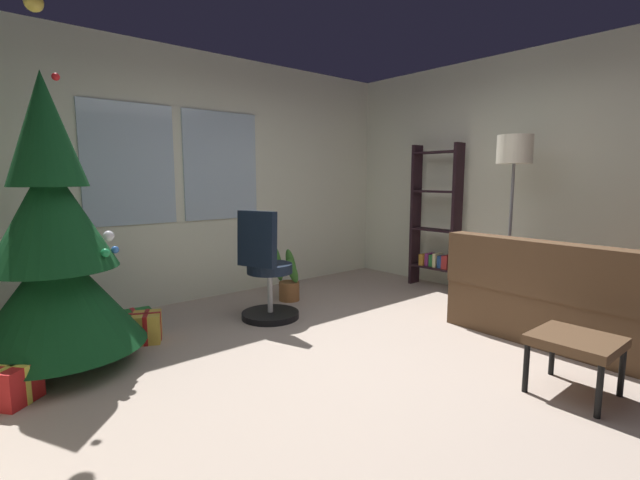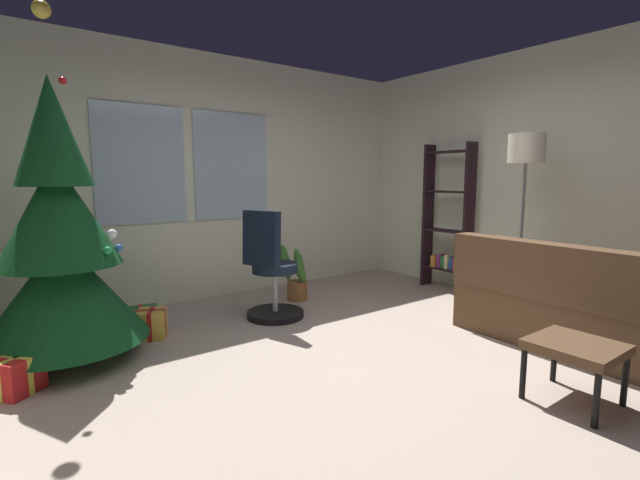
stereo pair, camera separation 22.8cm
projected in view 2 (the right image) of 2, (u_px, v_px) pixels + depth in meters
ground_plane at (377, 374)px, 3.25m from camera, size 5.04×5.13×0.10m
wall_back_with_windows at (218, 178)px, 5.12m from camera, size 5.04×0.12×2.72m
wall_right_with_frames at (561, 178)px, 4.58m from camera, size 0.12×5.13×2.72m
couch at (620, 316)px, 3.47m from camera, size 1.63×2.10×0.86m
footstool at (575, 350)px, 2.70m from camera, size 0.45×0.48×0.38m
holiday_tree at (61, 249)px, 3.25m from camera, size 1.16×1.16×2.55m
gift_box_red at (18, 375)px, 2.84m from camera, size 0.33×0.32×0.25m
gift_box_green at (143, 321)px, 3.97m from camera, size 0.34×0.38×0.21m
gift_box_gold at (152, 324)px, 3.84m from camera, size 0.30×0.31×0.25m
office_chair at (271, 276)px, 4.31m from camera, size 0.57×0.56×1.06m
bookshelf at (448, 225)px, 5.43m from camera, size 0.18×0.64×1.77m
floor_lamp at (526, 163)px, 4.32m from camera, size 0.34×0.34×1.78m
potted_plant at (296, 278)px, 5.02m from camera, size 0.30×0.40×0.62m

